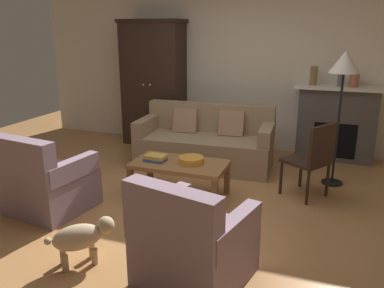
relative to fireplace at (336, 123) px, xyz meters
The scene contains 16 objects.
ground_plane 2.83m from the fireplace, 124.00° to the right, with size 9.60×9.60×0.00m, color #B27A47.
back_wall 1.78m from the fireplace, behind, with size 7.20×0.10×2.80m, color silver.
fireplace is the anchor object (origin of this frame).
armoire 2.99m from the fireplace, behind, with size 1.06×0.57×2.07m.
couch 1.99m from the fireplace, 153.19° to the right, with size 1.96×0.95×0.86m.
coffee_table 2.69m from the fireplace, 129.55° to the right, with size 1.10×0.60×0.42m.
fruit_bowl 2.58m from the fireplace, 127.53° to the right, with size 0.29×0.29×0.08m, color orange.
book_stack 2.90m from the fireplace, 133.38° to the right, with size 0.26×0.19×0.07m.
mantel_vase_bronze 0.79m from the fireplace, behind, with size 0.11×0.11×0.28m, color olive.
mantel_vase_slate 0.65m from the fireplace, 90.00° to the right, with size 0.09×0.09×0.19m, color #565B66.
mantel_vase_terracotta 0.67m from the fireplace, ahead, with size 0.14×0.14×0.19m, color #A86042.
armchair_near_left 4.12m from the fireplace, 134.91° to the right, with size 0.87×0.86×0.88m.
armchair_near_right 3.70m from the fireplace, 106.09° to the right, with size 0.92×0.93×0.88m.
side_chair_wooden 1.62m from the fireplace, 98.83° to the right, with size 0.61×0.61×0.90m.
floor_lamp 1.36m from the fireplace, 89.92° to the right, with size 0.36×0.36×1.67m.
dog 4.15m from the fireplace, 118.49° to the right, with size 0.46×0.45×0.39m.
Camera 1 is at (1.41, -3.71, 1.90)m, focal length 36.00 mm.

